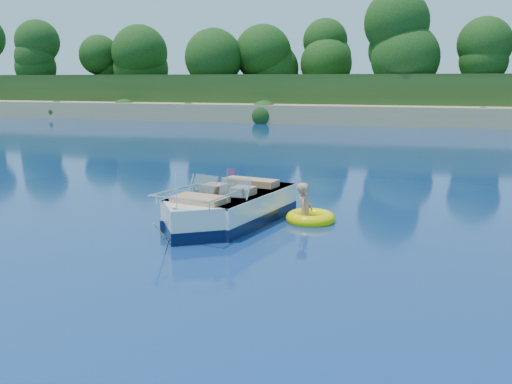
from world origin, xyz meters
TOP-DOWN VIEW (x-y plane):
  - ground at (0.00, 0.00)m, footprint 160.00×160.00m
  - shoreline at (0.00, 63.77)m, footprint 170.00×59.00m
  - treeline at (0.04, 41.01)m, footprint 150.00×7.12m
  - motorboat at (1.08, 2.27)m, footprint 2.53×5.28m
  - tow_tube at (3.02, 3.18)m, footprint 1.36×1.36m
  - boy at (2.88, 3.13)m, footprint 0.45×0.89m

SIDE VIEW (x-z plane):
  - ground at x=0.00m, z-range 0.00..0.00m
  - boy at x=2.88m, z-range -0.86..0.86m
  - tow_tube at x=3.02m, z-range -0.08..0.25m
  - motorboat at x=1.08m, z-range -0.54..1.23m
  - shoreline at x=0.00m, z-range -2.02..3.98m
  - treeline at x=0.04m, z-range 1.45..9.64m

